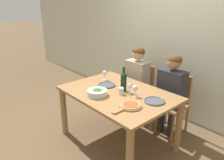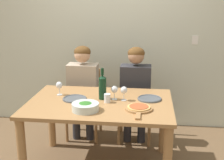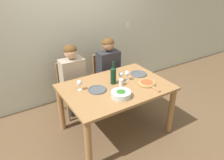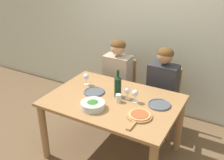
% 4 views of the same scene
% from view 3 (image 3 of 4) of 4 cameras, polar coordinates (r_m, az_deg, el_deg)
% --- Properties ---
extents(ground_plane, '(40.00, 40.00, 0.00)m').
position_cam_3_polar(ground_plane, '(3.51, 0.90, -12.73)').
color(ground_plane, brown).
extents(back_wall, '(10.00, 0.06, 2.70)m').
position_cam_3_polar(back_wall, '(3.96, -9.59, 13.64)').
color(back_wall, beige).
rests_on(back_wall, ground).
extents(dining_table, '(1.49, 1.04, 0.77)m').
position_cam_3_polar(dining_table, '(3.14, 0.99, -3.64)').
color(dining_table, '#9E7042').
rests_on(dining_table, ground).
extents(chair_left, '(0.42, 0.42, 0.89)m').
position_cam_3_polar(chair_left, '(3.75, -10.51, -1.45)').
color(chair_left, '#9E7042').
rests_on(chair_left, ground).
extents(chair_right, '(0.42, 0.42, 0.89)m').
position_cam_3_polar(chair_right, '(4.00, -1.62, 0.97)').
color(chair_right, '#9E7042').
rests_on(chair_right, ground).
extents(person_woman, '(0.47, 0.51, 1.22)m').
position_cam_3_polar(person_woman, '(3.54, -10.17, 1.40)').
color(person_woman, '#28282D').
rests_on(person_woman, ground).
extents(person_man, '(0.47, 0.51, 1.22)m').
position_cam_3_polar(person_man, '(3.81, -0.84, 3.75)').
color(person_man, '#28282D').
rests_on(person_man, ground).
extents(wine_bottle, '(0.08, 0.08, 0.33)m').
position_cam_3_polar(wine_bottle, '(3.09, 0.34, 1.37)').
color(wine_bottle, black).
rests_on(wine_bottle, dining_table).
extents(broccoli_bowl, '(0.26, 0.26, 0.08)m').
position_cam_3_polar(broccoli_bowl, '(2.81, 2.36, -3.68)').
color(broccoli_bowl, silver).
rests_on(broccoli_bowl, dining_table).
extents(dinner_plate_left, '(0.25, 0.25, 0.02)m').
position_cam_3_polar(dinner_plate_left, '(2.98, -3.84, -2.51)').
color(dinner_plate_left, '#4C5156').
rests_on(dinner_plate_left, dining_table).
extents(dinner_plate_right, '(0.25, 0.25, 0.02)m').
position_cam_3_polar(dinner_plate_right, '(3.44, 6.96, 1.60)').
color(dinner_plate_right, '#4C5156').
rests_on(dinner_plate_right, dining_table).
extents(pizza_on_board, '(0.26, 0.40, 0.04)m').
position_cam_3_polar(pizza_on_board, '(3.16, 9.14, -0.87)').
color(pizza_on_board, '#9E7042').
rests_on(pizza_on_board, dining_table).
extents(wine_glass_left, '(0.07, 0.07, 0.15)m').
position_cam_3_polar(wine_glass_left, '(2.96, -8.54, -0.85)').
color(wine_glass_left, silver).
rests_on(wine_glass_left, dining_table).
extents(wine_glass_right, '(0.07, 0.07, 0.15)m').
position_cam_3_polar(wine_glass_right, '(3.20, 4.01, 1.64)').
color(wine_glass_right, silver).
rests_on(wine_glass_right, dining_table).
extents(wine_glass_centre, '(0.07, 0.07, 0.15)m').
position_cam_3_polar(wine_glass_centre, '(3.16, 2.32, 1.34)').
color(wine_glass_centre, silver).
rests_on(wine_glass_centre, dining_table).
extents(water_tumbler, '(0.07, 0.07, 0.09)m').
position_cam_3_polar(water_tumbler, '(3.08, 2.39, -0.61)').
color(water_tumbler, silver).
rests_on(water_tumbler, dining_table).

